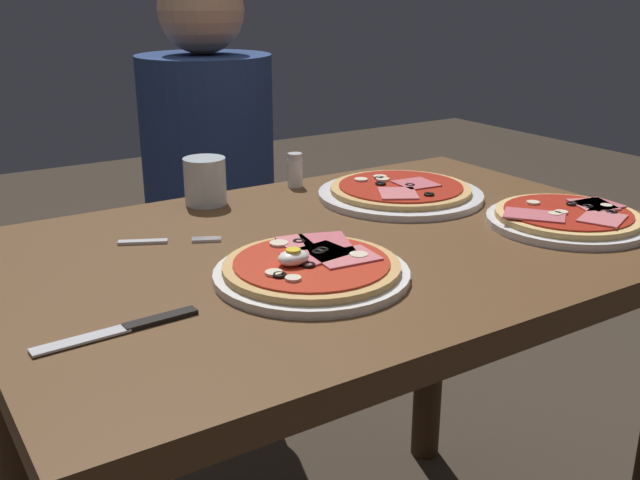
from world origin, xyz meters
name	(u,v)px	position (x,y,z in m)	size (l,w,h in m)	color
dining_table	(340,320)	(0.00, 0.00, 0.62)	(1.07, 0.72, 0.76)	brown
pizza_foreground	(312,269)	(-0.12, -0.11, 0.77)	(0.27, 0.27, 0.05)	white
pizza_across_left	(567,218)	(0.36, -0.14, 0.77)	(0.26, 0.26, 0.03)	white
pizza_across_right	(400,192)	(0.23, 0.14, 0.77)	(0.31, 0.31, 0.03)	white
water_glass_near	(205,184)	(-0.09, 0.30, 0.79)	(0.08, 0.08, 0.09)	silver
fork	(162,241)	(-0.24, 0.14, 0.76)	(0.15, 0.08, 0.00)	silver
knife	(130,327)	(-0.38, -0.13, 0.76)	(0.20, 0.03, 0.01)	silver
salt_shaker	(295,170)	(0.11, 0.32, 0.79)	(0.03, 0.03, 0.07)	white
diner_person	(212,225)	(0.11, 0.73, 0.56)	(0.32, 0.32, 1.18)	black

